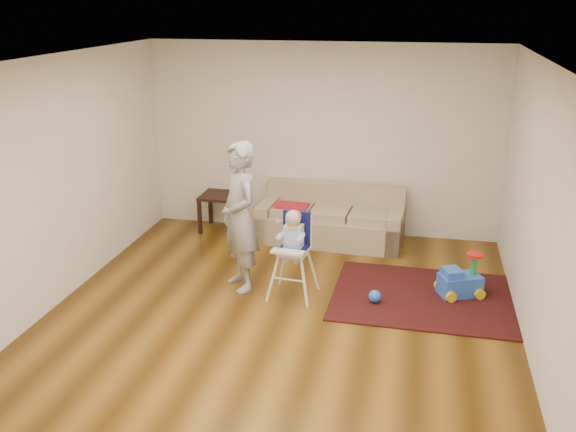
% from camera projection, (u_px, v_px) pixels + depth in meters
% --- Properties ---
extents(ground, '(5.50, 5.50, 0.00)m').
position_uv_depth(ground, '(280.00, 315.00, 6.94)').
color(ground, '#452B09').
rests_on(ground, ground).
extents(room_envelope, '(5.04, 5.52, 2.72)m').
position_uv_depth(room_envelope, '(290.00, 135.00, 6.82)').
color(room_envelope, beige).
rests_on(room_envelope, ground).
extents(sofa, '(2.03, 0.93, 0.77)m').
position_uv_depth(sofa, '(331.00, 215.00, 8.91)').
color(sofa, tan).
rests_on(sofa, ground).
extents(side_table, '(0.54, 0.54, 0.54)m').
position_uv_depth(side_table, '(221.00, 212.00, 9.41)').
color(side_table, black).
rests_on(side_table, ground).
extents(area_rug, '(2.21, 1.67, 0.02)m').
position_uv_depth(area_rug, '(429.00, 297.00, 7.33)').
color(area_rug, black).
rests_on(area_rug, ground).
extents(ride_on_toy, '(0.55, 0.48, 0.50)m').
position_uv_depth(ride_on_toy, '(461.00, 274.00, 7.30)').
color(ride_on_toy, blue).
rests_on(ride_on_toy, area_rug).
extents(toy_ball, '(0.14, 0.14, 0.14)m').
position_uv_depth(toy_ball, '(375.00, 296.00, 7.18)').
color(toy_ball, blue).
rests_on(toy_ball, area_rug).
extents(high_chair, '(0.52, 0.52, 1.04)m').
position_uv_depth(high_chair, '(293.00, 255.00, 7.24)').
color(high_chair, white).
rests_on(high_chair, ground).
extents(adult, '(0.73, 0.76, 1.75)m').
position_uv_depth(adult, '(239.00, 217.00, 7.34)').
color(adult, gray).
rests_on(adult, ground).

